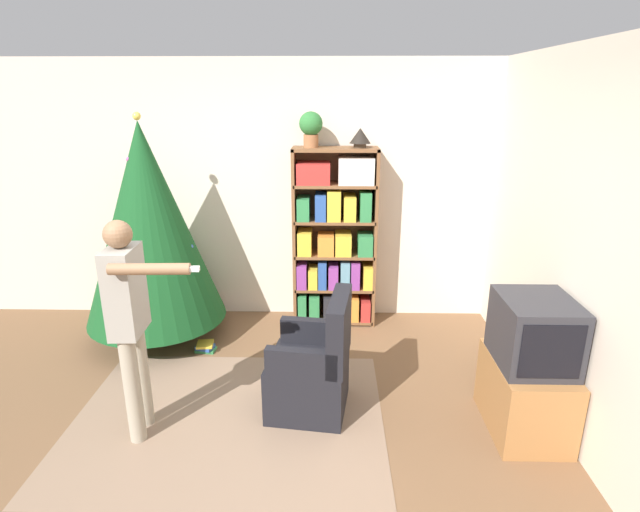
{
  "coord_description": "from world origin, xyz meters",
  "views": [
    {
      "loc": [
        0.47,
        -2.73,
        2.28
      ],
      "look_at": [
        0.39,
        1.01,
        1.05
      ],
      "focal_mm": 28.0,
      "sensor_mm": 36.0,
      "label": 1
    }
  ],
  "objects_px": {
    "standing_person": "(130,314)",
    "table_lamp": "(360,137)",
    "christmas_tree": "(149,225)",
    "armchair": "(314,371)",
    "television": "(534,332)",
    "bookshelf": "(335,239)",
    "potted_plant": "(311,127)"
  },
  "relations": [
    {
      "from": "standing_person",
      "to": "table_lamp",
      "type": "height_order",
      "value": "table_lamp"
    },
    {
      "from": "christmas_tree",
      "to": "armchair",
      "type": "height_order",
      "value": "christmas_tree"
    },
    {
      "from": "christmas_tree",
      "to": "standing_person",
      "type": "xyz_separation_m",
      "value": [
        0.35,
        -1.41,
        -0.23
      ]
    },
    {
      "from": "television",
      "to": "table_lamp",
      "type": "height_order",
      "value": "table_lamp"
    },
    {
      "from": "bookshelf",
      "to": "potted_plant",
      "type": "xyz_separation_m",
      "value": [
        -0.23,
        0.01,
        1.09
      ]
    },
    {
      "from": "television",
      "to": "christmas_tree",
      "type": "distance_m",
      "value": 3.32
    },
    {
      "from": "christmas_tree",
      "to": "potted_plant",
      "type": "bearing_deg",
      "value": 16.46
    },
    {
      "from": "standing_person",
      "to": "television",
      "type": "bearing_deg",
      "value": 89.96
    },
    {
      "from": "bookshelf",
      "to": "armchair",
      "type": "height_order",
      "value": "bookshelf"
    },
    {
      "from": "armchair",
      "to": "standing_person",
      "type": "bearing_deg",
      "value": -68.59
    },
    {
      "from": "standing_person",
      "to": "potted_plant",
      "type": "bearing_deg",
      "value": 146.76
    },
    {
      "from": "armchair",
      "to": "table_lamp",
      "type": "xyz_separation_m",
      "value": [
        0.39,
        1.55,
        1.56
      ]
    },
    {
      "from": "table_lamp",
      "to": "armchair",
      "type": "bearing_deg",
      "value": -104.08
    },
    {
      "from": "bookshelf",
      "to": "standing_person",
      "type": "relative_size",
      "value": 1.16
    },
    {
      "from": "television",
      "to": "potted_plant",
      "type": "xyz_separation_m",
      "value": [
        -1.56,
        1.75,
        1.22
      ]
    },
    {
      "from": "bookshelf",
      "to": "armchair",
      "type": "relative_size",
      "value": 1.94
    },
    {
      "from": "standing_person",
      "to": "potted_plant",
      "type": "relative_size",
      "value": 4.66
    },
    {
      "from": "armchair",
      "to": "potted_plant",
      "type": "distance_m",
      "value": 2.27
    },
    {
      "from": "standing_person",
      "to": "potted_plant",
      "type": "height_order",
      "value": "potted_plant"
    },
    {
      "from": "bookshelf",
      "to": "table_lamp",
      "type": "xyz_separation_m",
      "value": [
        0.23,
        0.01,
        1.0
      ]
    },
    {
      "from": "television",
      "to": "christmas_tree",
      "type": "relative_size",
      "value": 0.26
    },
    {
      "from": "christmas_tree",
      "to": "standing_person",
      "type": "height_order",
      "value": "christmas_tree"
    },
    {
      "from": "bookshelf",
      "to": "potted_plant",
      "type": "distance_m",
      "value": 1.11
    },
    {
      "from": "television",
      "to": "potted_plant",
      "type": "distance_m",
      "value": 2.64
    },
    {
      "from": "table_lamp",
      "to": "bookshelf",
      "type": "bearing_deg",
      "value": -177.27
    },
    {
      "from": "television",
      "to": "standing_person",
      "type": "xyz_separation_m",
      "value": [
        -2.67,
        -0.1,
        0.15
      ]
    },
    {
      "from": "bookshelf",
      "to": "television",
      "type": "xyz_separation_m",
      "value": [
        1.32,
        -1.74,
        -0.13
      ]
    },
    {
      "from": "bookshelf",
      "to": "television",
      "type": "height_order",
      "value": "bookshelf"
    },
    {
      "from": "christmas_tree",
      "to": "bookshelf",
      "type": "bearing_deg",
      "value": 13.96
    },
    {
      "from": "television",
      "to": "christmas_tree",
      "type": "bearing_deg",
      "value": 156.43
    },
    {
      "from": "christmas_tree",
      "to": "standing_person",
      "type": "relative_size",
      "value": 1.38
    },
    {
      "from": "bookshelf",
      "to": "christmas_tree",
      "type": "height_order",
      "value": "christmas_tree"
    }
  ]
}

